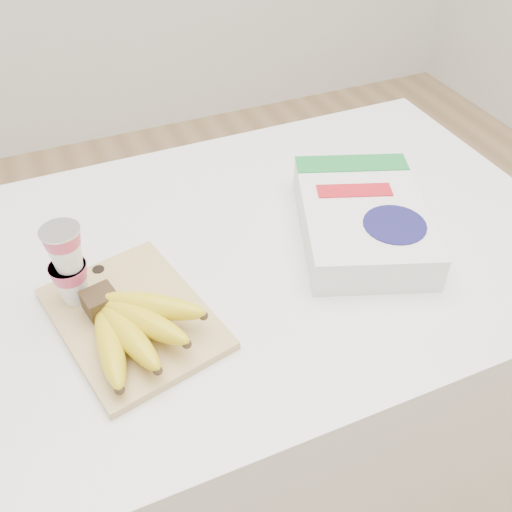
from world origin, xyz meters
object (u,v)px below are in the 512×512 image
(cereal_box, at_px, (362,218))
(yogurt_stack, at_px, (67,263))
(table, at_px, (258,386))
(cutting_board, at_px, (133,318))
(bananas, at_px, (131,325))

(cereal_box, bearing_deg, yogurt_stack, -162.28)
(table, xyz_separation_m, yogurt_stack, (-0.32, -0.02, 0.51))
(cutting_board, distance_m, yogurt_stack, 0.13)
(cutting_board, xyz_separation_m, bananas, (-0.01, -0.04, 0.03))
(bananas, distance_m, cereal_box, 0.45)
(table, height_order, bananas, bananas)
(table, distance_m, cereal_box, 0.50)
(bananas, bearing_deg, yogurt_stack, 118.50)
(yogurt_stack, bearing_deg, bananas, -61.50)
(table, relative_size, yogurt_stack, 8.14)
(cutting_board, distance_m, bananas, 0.06)
(cutting_board, bearing_deg, cereal_box, -6.43)
(yogurt_stack, bearing_deg, table, 3.49)
(cereal_box, bearing_deg, table, -172.57)
(cereal_box, bearing_deg, bananas, -148.04)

